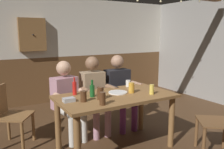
{
  "coord_description": "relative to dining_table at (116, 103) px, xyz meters",
  "views": [
    {
      "loc": [
        -1.58,
        -2.54,
        1.6
      ],
      "look_at": [
        0.0,
        0.17,
        1.04
      ],
      "focal_mm": 37.38,
      "sensor_mm": 36.0,
      "label": 1
    }
  ],
  "objects": [
    {
      "name": "chair_empty_near_right",
      "position": [
        1.13,
        -0.84,
        -0.18
      ],
      "size": [
        0.62,
        0.62,
        0.88
      ],
      "rotation": [
        0.0,
        0.0,
        0.93
      ],
      "color": "brown",
      "rests_on": "ground_plane"
    },
    {
      "name": "dining_table",
      "position": [
        0.0,
        0.0,
        0.0
      ],
      "size": [
        1.57,
        0.86,
        0.77
      ],
      "color": "brown",
      "rests_on": "ground_plane"
    },
    {
      "name": "pint_glass_5",
      "position": [
        0.44,
        -0.22,
        0.19
      ],
      "size": [
        0.06,
        0.06,
        0.13
      ],
      "primitive_type": "cylinder",
      "color": "#E5C64C",
      "rests_on": "dining_table"
    },
    {
      "name": "person_2",
      "position": [
        0.47,
        0.66,
        0.03
      ],
      "size": [
        0.56,
        0.53,
        1.23
      ],
      "rotation": [
        0.0,
        0.0,
        3.13
      ],
      "color": "black",
      "rests_on": "ground_plane"
    },
    {
      "name": "pint_glass_3",
      "position": [
        -0.28,
        -0.09,
        0.2
      ],
      "size": [
        0.08,
        0.08,
        0.16
      ],
      "primitive_type": "cylinder",
      "color": "#4C2D19",
      "rests_on": "dining_table"
    },
    {
      "name": "pint_glass_2",
      "position": [
        -0.5,
        -0.07,
        0.19
      ],
      "size": [
        0.08,
        0.08,
        0.14
      ],
      "primitive_type": "cylinder",
      "color": "#4C2D19",
      "rests_on": "dining_table"
    },
    {
      "name": "condiment_caddy",
      "position": [
        -0.66,
        0.02,
        0.14
      ],
      "size": [
        0.14,
        0.1,
        0.05
      ],
      "primitive_type": "cube",
      "color": "#B2B7BC",
      "rests_on": "dining_table"
    },
    {
      "name": "pint_glass_4",
      "position": [
        0.25,
        -0.01,
        0.19
      ],
      "size": [
        0.08,
        0.08,
        0.14
      ],
      "primitive_type": "cylinder",
      "color": "gold",
      "rests_on": "dining_table"
    },
    {
      "name": "back_wall_upper",
      "position": [
        0.0,
        2.73,
        1.07
      ],
      "size": [
        6.27,
        0.12,
        1.35
      ],
      "primitive_type": "cube",
      "color": "silver"
    },
    {
      "name": "plate_0",
      "position": [
        0.08,
        0.08,
        0.13
      ],
      "size": [
        0.26,
        0.26,
        0.01
      ],
      "primitive_type": "cylinder",
      "color": "white",
      "rests_on": "dining_table"
    },
    {
      "name": "bottle_1",
      "position": [
        -0.31,
        0.08,
        0.21
      ],
      "size": [
        0.07,
        0.07,
        0.22
      ],
      "color": "#195923",
      "rests_on": "dining_table"
    },
    {
      "name": "back_wall_wainscot",
      "position": [
        0.0,
        2.73,
        -0.13
      ],
      "size": [
        6.27,
        0.12,
        1.05
      ],
      "primitive_type": "cube",
      "color": "brown",
      "rests_on": "ground_plane"
    },
    {
      "name": "pint_glass_1",
      "position": [
        -0.36,
        -0.3,
        0.2
      ],
      "size": [
        0.07,
        0.07,
        0.15
      ],
      "primitive_type": "cylinder",
      "color": "#4C2D19",
      "rests_on": "dining_table"
    },
    {
      "name": "wall_dart_cabinet",
      "position": [
        -0.51,
        2.6,
        0.91
      ],
      "size": [
        0.56,
        0.15,
        0.7
      ],
      "color": "brown"
    },
    {
      "name": "bottle_0",
      "position": [
        -0.47,
        0.29,
        0.21
      ],
      "size": [
        0.06,
        0.06,
        0.24
      ],
      "color": "red",
      "rests_on": "dining_table"
    },
    {
      "name": "chair_empty_near_left",
      "position": [
        -1.27,
        0.83,
        -0.18
      ],
      "size": [
        0.61,
        0.61,
        0.88
      ],
      "rotation": [
        0.0,
        0.0,
        -2.15
      ],
      "color": "brown",
      "rests_on": "ground_plane"
    },
    {
      "name": "pint_glass_0",
      "position": [
        0.43,
        0.33,
        0.17
      ],
      "size": [
        0.08,
        0.08,
        0.1
      ],
      "primitive_type": "cylinder",
      "color": "white",
      "rests_on": "dining_table"
    },
    {
      "name": "person_0",
      "position": [
        -0.46,
        0.65,
        0.01
      ],
      "size": [
        0.55,
        0.58,
        1.19
      ],
      "rotation": [
        0.0,
        0.0,
        3.34
      ],
      "color": "#B78493",
      "rests_on": "ground_plane"
    },
    {
      "name": "person_1",
      "position": [
        -0.0,
        0.66,
        0.03
      ],
      "size": [
        0.5,
        0.53,
        1.23
      ],
      "rotation": [
        0.0,
        0.0,
        3.13
      ],
      "color": "#997F60",
      "rests_on": "ground_plane"
    }
  ]
}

